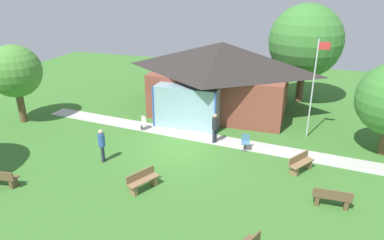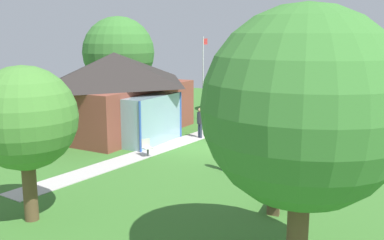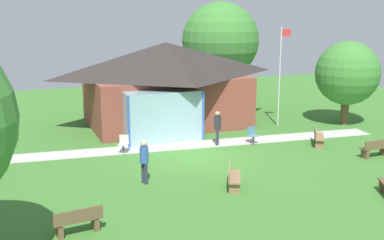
{
  "view_description": "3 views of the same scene",
  "coord_description": "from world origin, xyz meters",
  "px_view_note": "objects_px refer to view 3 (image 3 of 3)",
  "views": [
    {
      "loc": [
        5.85,
        -16.06,
        8.55
      ],
      "look_at": [
        0.25,
        1.27,
        1.26
      ],
      "focal_mm": 32.96,
      "sensor_mm": 36.0,
      "label": 1
    },
    {
      "loc": [
        -20.15,
        -10.33,
        5.88
      ],
      "look_at": [
        0.88,
        1.54,
        1.15
      ],
      "focal_mm": 41.72,
      "sensor_mm": 36.0,
      "label": 2
    },
    {
      "loc": [
        -7.98,
        -19.75,
        6.73
      ],
      "look_at": [
        0.58,
        2.37,
        1.16
      ],
      "focal_mm": 45.38,
      "sensor_mm": 36.0,
      "label": 3
    }
  ],
  "objects_px": {
    "pavilion": "(166,82)",
    "bench_front_left": "(78,222)",
    "bench_lawn_far_right": "(376,149)",
    "visitor_on_path": "(217,125)",
    "tree_behind_pavilion_right": "(220,41)",
    "tree_east_hedge": "(347,73)",
    "visitor_strolling_lawn": "(144,158)",
    "patio_chair_lawn_spare": "(253,136)",
    "flagpole": "(280,72)",
    "bench_front_center": "(233,178)",
    "bench_mid_right": "(318,137)",
    "patio_chair_west": "(124,145)"
  },
  "relations": [
    {
      "from": "pavilion",
      "to": "bench_mid_right",
      "type": "xyz_separation_m",
      "value": [
        5.67,
        -6.9,
        -2.08
      ]
    },
    {
      "from": "bench_front_center",
      "to": "tree_east_hedge",
      "type": "xyz_separation_m",
      "value": [
        10.55,
        6.92,
        2.6
      ]
    },
    {
      "from": "bench_lawn_far_right",
      "to": "bench_mid_right",
      "type": "relative_size",
      "value": 1.0
    },
    {
      "from": "bench_front_center",
      "to": "bench_mid_right",
      "type": "xyz_separation_m",
      "value": [
        6.48,
        3.74,
        0.0
      ]
    },
    {
      "from": "bench_mid_right",
      "to": "visitor_strolling_lawn",
      "type": "bearing_deg",
      "value": -45.58
    },
    {
      "from": "flagpole",
      "to": "bench_front_left",
      "type": "bearing_deg",
      "value": -142.85
    },
    {
      "from": "bench_mid_right",
      "to": "visitor_strolling_lawn",
      "type": "distance_m",
      "value": 9.71
    },
    {
      "from": "flagpole",
      "to": "bench_lawn_far_right",
      "type": "distance_m",
      "value": 7.39
    },
    {
      "from": "bench_lawn_far_right",
      "to": "visitor_on_path",
      "type": "bearing_deg",
      "value": 142.96
    },
    {
      "from": "flagpole",
      "to": "bench_front_center",
      "type": "bearing_deg",
      "value": -130.29
    },
    {
      "from": "bench_front_left",
      "to": "tree_behind_pavilion_right",
      "type": "height_order",
      "value": "tree_behind_pavilion_right"
    },
    {
      "from": "bench_front_left",
      "to": "tree_behind_pavilion_right",
      "type": "xyz_separation_m",
      "value": [
        12.06,
        16.29,
        4.06
      ]
    },
    {
      "from": "tree_behind_pavilion_right",
      "to": "bench_front_left",
      "type": "bearing_deg",
      "value": -126.51
    },
    {
      "from": "tree_east_hedge",
      "to": "patio_chair_lawn_spare",
      "type": "bearing_deg",
      "value": -165.96
    },
    {
      "from": "visitor_strolling_lawn",
      "to": "visitor_on_path",
      "type": "bearing_deg",
      "value": 108.49
    },
    {
      "from": "flagpole",
      "to": "bench_front_left",
      "type": "relative_size",
      "value": 3.66
    },
    {
      "from": "bench_front_left",
      "to": "visitor_strolling_lawn",
      "type": "distance_m",
      "value": 4.64
    },
    {
      "from": "tree_east_hedge",
      "to": "bench_lawn_far_right",
      "type": "bearing_deg",
      "value": -115.67
    },
    {
      "from": "bench_mid_right",
      "to": "patio_chair_west",
      "type": "xyz_separation_m",
      "value": [
        -9.31,
        2.18,
        0.01
      ]
    },
    {
      "from": "flagpole",
      "to": "tree_behind_pavilion_right",
      "type": "relative_size",
      "value": 0.8
    },
    {
      "from": "flagpole",
      "to": "bench_mid_right",
      "type": "bearing_deg",
      "value": -93.56
    },
    {
      "from": "bench_mid_right",
      "to": "tree_behind_pavilion_right",
      "type": "bearing_deg",
      "value": -145.27
    },
    {
      "from": "pavilion",
      "to": "visitor_strolling_lawn",
      "type": "height_order",
      "value": "pavilion"
    },
    {
      "from": "tree_behind_pavilion_right",
      "to": "bench_lawn_far_right",
      "type": "bearing_deg",
      "value": -82.5
    },
    {
      "from": "tree_behind_pavilion_right",
      "to": "bench_mid_right",
      "type": "bearing_deg",
      "value": -87.54
    },
    {
      "from": "pavilion",
      "to": "patio_chair_west",
      "type": "height_order",
      "value": "pavilion"
    },
    {
      "from": "visitor_strolling_lawn",
      "to": "tree_east_hedge",
      "type": "relative_size",
      "value": 0.36
    },
    {
      "from": "bench_front_left",
      "to": "visitor_strolling_lawn",
      "type": "relative_size",
      "value": 0.89
    },
    {
      "from": "pavilion",
      "to": "tree_behind_pavilion_right",
      "type": "bearing_deg",
      "value": 37.0
    },
    {
      "from": "patio_chair_lawn_spare",
      "to": "pavilion",
      "type": "bearing_deg",
      "value": -73.39
    },
    {
      "from": "tree_east_hedge",
      "to": "pavilion",
      "type": "bearing_deg",
      "value": 159.11
    },
    {
      "from": "bench_front_left",
      "to": "tree_east_hedge",
      "type": "bearing_deg",
      "value": 20.12
    },
    {
      "from": "patio_chair_lawn_spare",
      "to": "tree_behind_pavilion_right",
      "type": "xyz_separation_m",
      "value": [
        2.42,
        9.38,
        4.05
      ]
    },
    {
      "from": "tree_behind_pavilion_right",
      "to": "tree_east_hedge",
      "type": "bearing_deg",
      "value": -59.3
    },
    {
      "from": "bench_lawn_far_right",
      "to": "visitor_on_path",
      "type": "height_order",
      "value": "visitor_on_path"
    },
    {
      "from": "patio_chair_lawn_spare",
      "to": "visitor_on_path",
      "type": "xyz_separation_m",
      "value": [
        -1.79,
        0.34,
        0.61
      ]
    },
    {
      "from": "bench_front_center",
      "to": "bench_mid_right",
      "type": "relative_size",
      "value": 1.02
    },
    {
      "from": "bench_mid_right",
      "to": "visitor_on_path",
      "type": "xyz_separation_m",
      "value": [
        -4.68,
        1.79,
        0.62
      ]
    },
    {
      "from": "bench_front_left",
      "to": "tree_east_hedge",
      "type": "xyz_separation_m",
      "value": [
        16.6,
        8.66,
        2.6
      ]
    },
    {
      "from": "bench_lawn_far_right",
      "to": "bench_front_left",
      "type": "relative_size",
      "value": 0.98
    },
    {
      "from": "pavilion",
      "to": "bench_front_left",
      "type": "height_order",
      "value": "pavilion"
    },
    {
      "from": "visitor_strolling_lawn",
      "to": "tree_east_hedge",
      "type": "height_order",
      "value": "tree_east_hedge"
    },
    {
      "from": "bench_front_left",
      "to": "flagpole",
      "type": "bearing_deg",
      "value": 29.72
    },
    {
      "from": "pavilion",
      "to": "visitor_on_path",
      "type": "height_order",
      "value": "pavilion"
    },
    {
      "from": "pavilion",
      "to": "tree_behind_pavilion_right",
      "type": "distance_m",
      "value": 6.81
    },
    {
      "from": "bench_front_center",
      "to": "bench_front_left",
      "type": "bearing_deg",
      "value": -47.69
    },
    {
      "from": "patio_chair_west",
      "to": "tree_behind_pavilion_right",
      "type": "xyz_separation_m",
      "value": [
        8.84,
        8.64,
        4.05
      ]
    },
    {
      "from": "bench_mid_right",
      "to": "patio_chair_lawn_spare",
      "type": "bearing_deg",
      "value": -84.3
    },
    {
      "from": "patio_chair_lawn_spare",
      "to": "visitor_on_path",
      "type": "distance_m",
      "value": 1.92
    },
    {
      "from": "bench_front_center",
      "to": "tree_east_hedge",
      "type": "distance_m",
      "value": 12.88
    }
  ]
}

